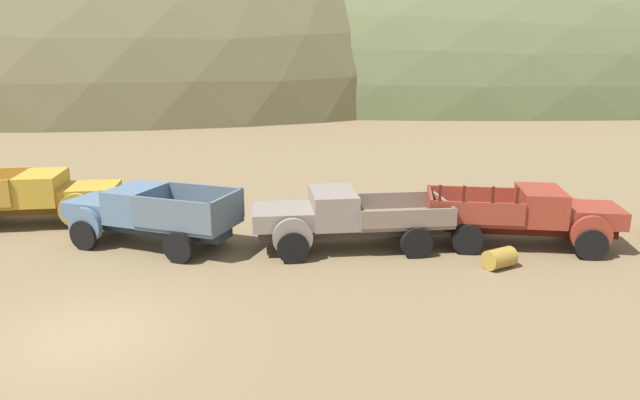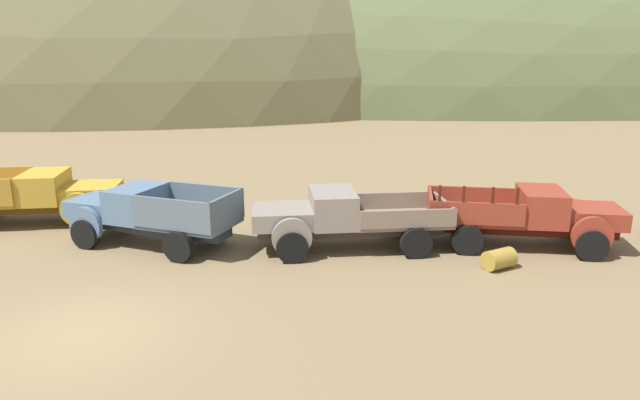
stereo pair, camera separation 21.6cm
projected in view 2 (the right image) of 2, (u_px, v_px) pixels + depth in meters
name	position (u px, v px, depth m)	size (l,w,h in m)	color
ground_plane	(82.00, 334.00, 12.96)	(300.00, 300.00, 0.00)	brown
hill_distant	(137.00, 93.00, 81.55)	(96.50, 77.78, 54.84)	brown
hill_center	(406.00, 97.00, 75.29)	(116.59, 51.00, 44.89)	#56603D
truck_mustard	(40.00, 196.00, 20.95)	(6.57, 3.38, 1.91)	#593D12
truck_chalk_blue	(142.00, 214.00, 18.69)	(5.97, 3.54, 1.91)	#262D39
truck_primer_gray	(335.00, 218.00, 18.28)	(6.42, 3.30, 1.89)	#3D322D
truck_rust_red	(536.00, 217.00, 18.44)	(6.09, 2.82, 2.16)	#42140D
oil_drum_tipped	(499.00, 259.00, 16.74)	(1.08, 0.99, 0.59)	olive
bush_back_edge	(404.00, 216.00, 21.34)	(1.03, 0.79, 0.78)	#4C8438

